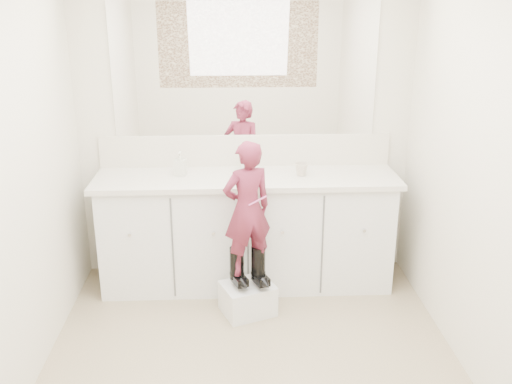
{
  "coord_description": "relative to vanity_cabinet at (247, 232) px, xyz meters",
  "views": [
    {
      "loc": [
        -0.12,
        -2.87,
        2.19
      ],
      "look_at": [
        0.05,
        0.86,
        0.88
      ],
      "focal_mm": 40.0,
      "sensor_mm": 36.0,
      "label": 1
    }
  ],
  "objects": [
    {
      "name": "vanity_cabinet",
      "position": [
        0.0,
        0.0,
        0.0
      ],
      "size": [
        2.2,
        0.55,
        0.85
      ],
      "primitive_type": "cube",
      "color": "silver",
      "rests_on": "floor"
    },
    {
      "name": "mirror",
      "position": [
        0.0,
        0.26,
        1.22
      ],
      "size": [
        2.0,
        0.02,
        1.0
      ],
      "primitive_type": "cube",
      "color": "white",
      "rests_on": "wall_back"
    },
    {
      "name": "wall_front",
      "position": [
        0.0,
        -2.73,
        0.77
      ],
      "size": [
        2.6,
        0.0,
        2.6
      ],
      "primitive_type": "plane",
      "rotation": [
        -1.57,
        0.0,
        0.0
      ],
      "color": "beige",
      "rests_on": "floor"
    },
    {
      "name": "floor",
      "position": [
        0.0,
        -1.23,
        -0.42
      ],
      "size": [
        3.0,
        3.0,
        0.0
      ],
      "primitive_type": "plane",
      "color": "#837456",
      "rests_on": "ground"
    },
    {
      "name": "wall_back",
      "position": [
        0.0,
        0.27,
        0.77
      ],
      "size": [
        2.6,
        0.0,
        2.6
      ],
      "primitive_type": "plane",
      "rotation": [
        1.57,
        0.0,
        0.0
      ],
      "color": "beige",
      "rests_on": "floor"
    },
    {
      "name": "soap_bottle",
      "position": [
        -0.5,
        0.04,
        0.56
      ],
      "size": [
        0.1,
        0.1,
        0.18
      ],
      "primitive_type": "imported",
      "rotation": [
        0.0,
        0.0,
        -0.21
      ],
      "color": "beige",
      "rests_on": "countertop"
    },
    {
      "name": "toothbrush",
      "position": [
        0.06,
        -0.51,
        0.45
      ],
      "size": [
        0.13,
        0.06,
        0.06
      ],
      "primitive_type": "cylinder",
      "rotation": [
        0.0,
        1.22,
        0.37
      ],
      "color": "#D65398",
      "rests_on": "toddler"
    },
    {
      "name": "boot_left",
      "position": [
        -0.09,
        -0.48,
        -0.06
      ],
      "size": [
        0.17,
        0.22,
        0.29
      ],
      "primitive_type": null,
      "rotation": [
        0.0,
        0.0,
        0.37
      ],
      "color": "black",
      "rests_on": "step_stool"
    },
    {
      "name": "wall_left",
      "position": [
        -1.3,
        -1.23,
        0.78
      ],
      "size": [
        0.0,
        3.0,
        3.0
      ],
      "primitive_type": "plane",
      "rotation": [
        1.57,
        0.0,
        1.57
      ],
      "color": "beige",
      "rests_on": "floor"
    },
    {
      "name": "backsplash",
      "position": [
        0.0,
        0.26,
        0.59
      ],
      "size": [
        2.28,
        0.03,
        0.25
      ],
      "primitive_type": "cube",
      "color": "beige",
      "rests_on": "countertop"
    },
    {
      "name": "faucet",
      "position": [
        0.0,
        0.15,
        0.52
      ],
      "size": [
        0.08,
        0.08,
        0.1
      ],
      "primitive_type": "cylinder",
      "color": "silver",
      "rests_on": "countertop"
    },
    {
      "name": "dot_panel",
      "position": [
        0.0,
        -2.71,
        1.22
      ],
      "size": [
        2.0,
        0.01,
        1.2
      ],
      "primitive_type": "cube",
      "color": "#472819",
      "rests_on": "wall_front"
    },
    {
      "name": "countertop",
      "position": [
        0.0,
        -0.01,
        0.45
      ],
      "size": [
        2.28,
        0.58,
        0.04
      ],
      "primitive_type": "cube",
      "color": "beige",
      "rests_on": "vanity_cabinet"
    },
    {
      "name": "wall_right",
      "position": [
        1.3,
        -1.23,
        0.78
      ],
      "size": [
        0.0,
        3.0,
        3.0
      ],
      "primitive_type": "plane",
      "rotation": [
        1.57,
        0.0,
        -1.57
      ],
      "color": "beige",
      "rests_on": "floor"
    },
    {
      "name": "cup",
      "position": [
        0.41,
        -0.02,
        0.51
      ],
      "size": [
        0.13,
        0.13,
        0.1
      ],
      "primitive_type": "imported",
      "rotation": [
        0.0,
        0.0,
        0.3
      ],
      "color": "#C2B29B",
      "rests_on": "countertop"
    },
    {
      "name": "step_stool",
      "position": [
        -0.01,
        -0.48,
        -0.31
      ],
      "size": [
        0.43,
        0.4,
        0.22
      ],
      "primitive_type": "cube",
      "rotation": [
        0.0,
        0.0,
        0.37
      ],
      "color": "silver",
      "rests_on": "floor"
    },
    {
      "name": "toddler",
      "position": [
        -0.01,
        -0.48,
        0.38
      ],
      "size": [
        0.41,
        0.34,
        0.96
      ],
      "primitive_type": "imported",
      "rotation": [
        0.0,
        0.0,
        3.52
      ],
      "color": "#AF3552",
      "rests_on": "step_stool"
    },
    {
      "name": "boot_right",
      "position": [
        0.06,
        -0.48,
        -0.06
      ],
      "size": [
        0.17,
        0.22,
        0.29
      ],
      "primitive_type": null,
      "rotation": [
        0.0,
        0.0,
        0.37
      ],
      "color": "black",
      "rests_on": "step_stool"
    }
  ]
}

